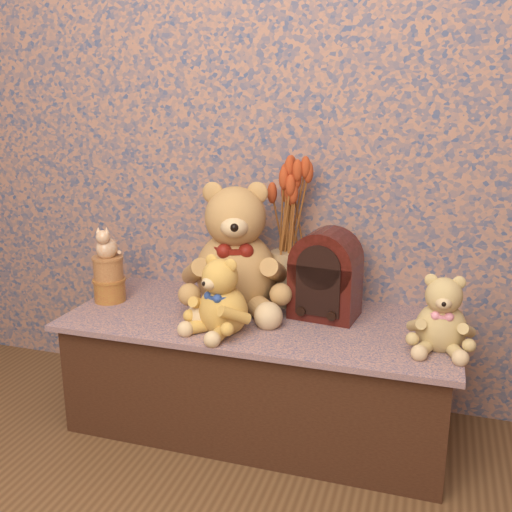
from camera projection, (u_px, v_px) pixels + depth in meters
The scene contains 10 objects.
display_shelf at pixel (260, 371), 2.12m from camera, with size 1.37×0.60×0.42m, color navy.
teddy_large at pixel (236, 241), 2.11m from camera, with size 0.40×0.48×0.50m, color olive, non-canonical shape.
teddy_medium at pixel (223, 291), 1.91m from camera, with size 0.22×0.26×0.28m, color #B78B33, non-canonical shape.
teddy_small at pixel (443, 309), 1.78m from camera, with size 0.20×0.24×0.26m, color tan, non-canonical shape.
cathedral_radio at pixel (326, 274), 2.04m from camera, with size 0.23×0.17×0.32m, color black, non-canonical shape.
ceramic_vase at pixel (287, 278), 2.18m from camera, with size 0.12×0.12×0.20m, color tan.
dried_stalks at pixel (288, 190), 2.09m from camera, with size 0.24×0.24×0.46m, color #AF3E1C, non-canonical shape.
biscuit_tin_lower at pixel (110, 290), 2.22m from camera, with size 0.12×0.12×0.09m, color gold.
biscuit_tin_upper at pixel (108, 268), 2.20m from camera, with size 0.11×0.11×0.09m, color tan.
cat_figurine at pixel (106, 241), 2.17m from camera, with size 0.09×0.10×0.13m, color silver, non-canonical shape.
Camera 1 is at (0.57, -0.64, 1.17)m, focal length 40.62 mm.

